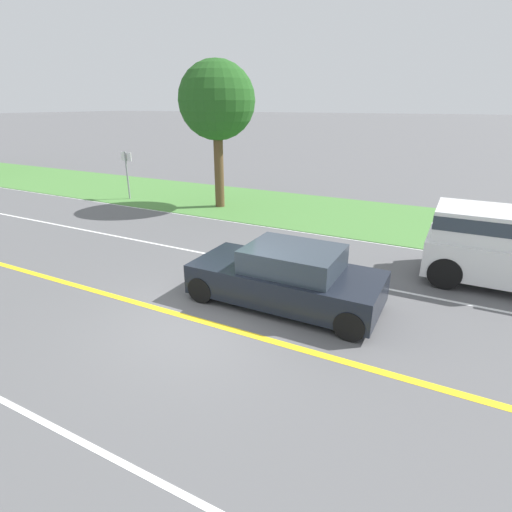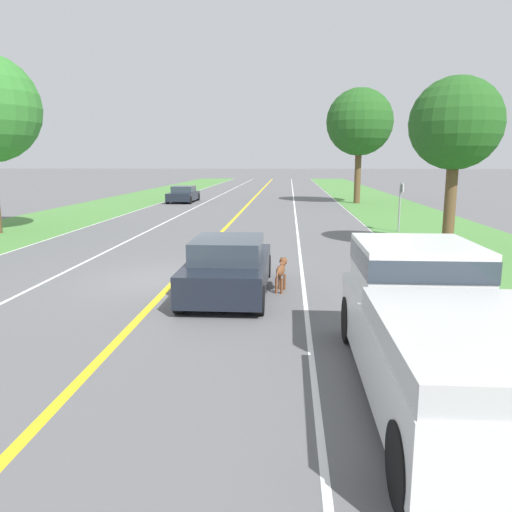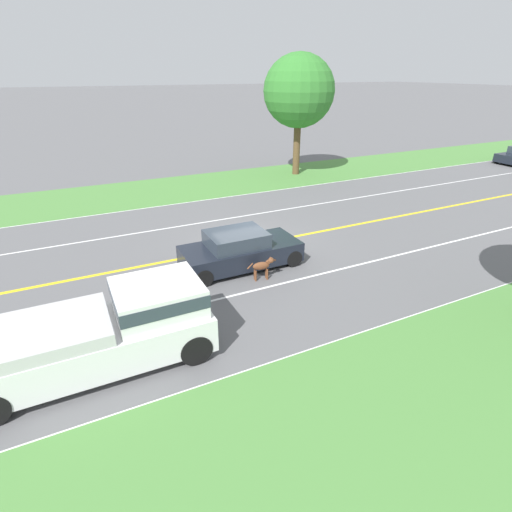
{
  "view_description": "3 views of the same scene",
  "coord_description": "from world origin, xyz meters",
  "px_view_note": "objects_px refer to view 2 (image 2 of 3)",
  "views": [
    {
      "loc": [
        -6.16,
        -4.38,
        4.4
      ],
      "look_at": [
        1.68,
        -0.32,
        1.02
      ],
      "focal_mm": 28.0,
      "sensor_mm": 36.0,
      "label": 1
    },
    {
      "loc": [
        3.09,
        -13.09,
        3.23
      ],
      "look_at": [
        2.32,
        -1.42,
        1.0
      ],
      "focal_mm": 35.0,
      "sensor_mm": 36.0,
      "label": 2
    },
    {
      "loc": [
        13.95,
        -6.53,
        6.69
      ],
      "look_at": [
        2.53,
        -0.92,
        0.75
      ],
      "focal_mm": 28.0,
      "sensor_mm": 36.0,
      "label": 3
    }
  ],
  "objects_px": {
    "street_sign": "(400,201)",
    "pickup_truck": "(437,325)",
    "oncoming_car": "(183,195)",
    "roadside_tree_right_near": "(456,125)",
    "ego_car": "(229,267)",
    "dog": "(281,270)",
    "roadside_tree_right_far": "(360,122)"
  },
  "relations": [
    {
      "from": "street_sign",
      "to": "pickup_truck",
      "type": "bearing_deg",
      "value": -100.35
    },
    {
      "from": "oncoming_car",
      "to": "roadside_tree_right_near",
      "type": "xyz_separation_m",
      "value": [
        14.18,
        -21.12,
        3.87
      ]
    },
    {
      "from": "ego_car",
      "to": "roadside_tree_right_near",
      "type": "height_order",
      "value": "roadside_tree_right_near"
    },
    {
      "from": "dog",
      "to": "roadside_tree_right_far",
      "type": "bearing_deg",
      "value": 88.59
    },
    {
      "from": "roadside_tree_right_near",
      "to": "dog",
      "type": "bearing_deg",
      "value": -134.33
    },
    {
      "from": "ego_car",
      "to": "dog",
      "type": "bearing_deg",
      "value": 13.35
    },
    {
      "from": "oncoming_car",
      "to": "street_sign",
      "type": "height_order",
      "value": "street_sign"
    },
    {
      "from": "pickup_truck",
      "to": "roadside_tree_right_far",
      "type": "distance_m",
      "value": 32.78
    },
    {
      "from": "dog",
      "to": "street_sign",
      "type": "xyz_separation_m",
      "value": [
        5.23,
        10.85,
        0.93
      ]
    },
    {
      "from": "oncoming_car",
      "to": "roadside_tree_right_near",
      "type": "bearing_deg",
      "value": 123.87
    },
    {
      "from": "dog",
      "to": "pickup_truck",
      "type": "distance_m",
      "value": 5.92
    },
    {
      "from": "roadside_tree_right_far",
      "to": "street_sign",
      "type": "distance_m",
      "value": 16.57
    },
    {
      "from": "oncoming_car",
      "to": "roadside_tree_right_near",
      "type": "height_order",
      "value": "roadside_tree_right_near"
    },
    {
      "from": "dog",
      "to": "pickup_truck",
      "type": "bearing_deg",
      "value": -57.58
    },
    {
      "from": "pickup_truck",
      "to": "street_sign",
      "type": "bearing_deg",
      "value": 79.65
    },
    {
      "from": "pickup_truck",
      "to": "roadside_tree_right_near",
      "type": "xyz_separation_m",
      "value": [
        3.69,
        11.55,
        3.49
      ]
    },
    {
      "from": "ego_car",
      "to": "oncoming_car",
      "type": "relative_size",
      "value": 1.01
    },
    {
      "from": "ego_car",
      "to": "pickup_truck",
      "type": "relative_size",
      "value": 0.78
    },
    {
      "from": "oncoming_car",
      "to": "street_sign",
      "type": "relative_size",
      "value": 1.88
    },
    {
      "from": "dog",
      "to": "roadside_tree_right_far",
      "type": "xyz_separation_m",
      "value": [
        5.4,
        26.77,
        5.55
      ]
    },
    {
      "from": "ego_car",
      "to": "roadside_tree_right_near",
      "type": "bearing_deg",
      "value": 41.46
    },
    {
      "from": "dog",
      "to": "roadside_tree_right_near",
      "type": "height_order",
      "value": "roadside_tree_right_near"
    },
    {
      "from": "dog",
      "to": "pickup_truck",
      "type": "xyz_separation_m",
      "value": [
        2.25,
        -5.46,
        0.45
      ]
    },
    {
      "from": "pickup_truck",
      "to": "oncoming_car",
      "type": "distance_m",
      "value": 34.31
    },
    {
      "from": "roadside_tree_right_near",
      "to": "street_sign",
      "type": "xyz_separation_m",
      "value": [
        -0.72,
        4.76,
        -3.02
      ]
    },
    {
      "from": "oncoming_car",
      "to": "dog",
      "type": "bearing_deg",
      "value": 106.83
    },
    {
      "from": "roadside_tree_right_far",
      "to": "street_sign",
      "type": "bearing_deg",
      "value": -90.6
    },
    {
      "from": "pickup_truck",
      "to": "ego_car",
      "type": "bearing_deg",
      "value": 124.51
    },
    {
      "from": "ego_car",
      "to": "dog",
      "type": "distance_m",
      "value": 1.33
    },
    {
      "from": "roadside_tree_right_far",
      "to": "ego_car",
      "type": "bearing_deg",
      "value": -103.88
    },
    {
      "from": "street_sign",
      "to": "roadside_tree_right_near",
      "type": "bearing_deg",
      "value": -81.47
    },
    {
      "from": "roadside_tree_right_near",
      "to": "roadside_tree_right_far",
      "type": "relative_size",
      "value": 0.71
    }
  ]
}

